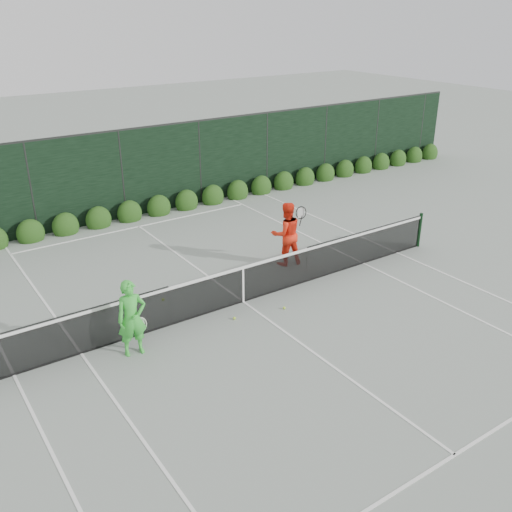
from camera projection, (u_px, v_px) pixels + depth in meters
ground at (243, 302)px, 14.23m from camera, size 80.00×80.00×0.00m
tennis_net at (242, 283)px, 14.00m from camera, size 12.90×0.10×1.07m
player_woman at (132, 318)px, 11.82m from camera, size 0.68×0.48×1.69m
player_man at (286, 234)px, 15.98m from camera, size 1.03×0.89×1.84m
court_lines at (243, 302)px, 14.23m from camera, size 11.03×23.83×0.01m
windscreen_fence at (315, 289)px, 11.57m from camera, size 32.00×21.07×3.06m
hedge_row at (130, 214)px, 19.54m from camera, size 31.66×0.65×0.94m
tennis_balls at (227, 308)px, 13.86m from camera, size 2.32×2.13×0.07m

